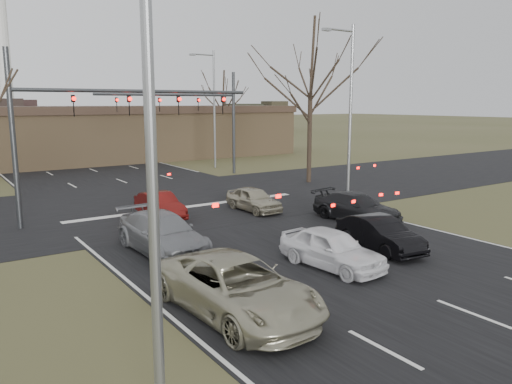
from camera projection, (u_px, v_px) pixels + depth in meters
ground at (364, 273)px, 16.72m from camera, size 360.00×360.00×0.00m
road_main at (29, 146)px, 65.68m from camera, size 14.00×300.00×0.02m
road_cross at (174, 201)px, 28.96m from camera, size 200.00×14.00×0.02m
building at (92, 134)px, 48.36m from camera, size 42.40×10.40×5.30m
mast_arm_near at (87, 115)px, 23.55m from camera, size 12.12×0.24×8.00m
mast_arm_far at (202, 111)px, 38.00m from camera, size 11.12×0.24×8.00m
streetlight_left at (160, 106)px, 7.61m from camera, size 2.34×0.25×10.00m
streetlight_right_near at (348, 104)px, 28.75m from camera, size 2.34×0.25×10.00m
streetlight_right_far at (212, 103)px, 42.90m from camera, size 2.34×0.25×10.00m
tree_right_near at (311, 55)px, 34.26m from camera, size 6.90×6.90×11.50m
tree_right_far at (223, 90)px, 52.31m from camera, size 5.40×5.40×9.00m
car_silver_suv at (237, 287)px, 13.38m from camera, size 2.86×5.68×1.54m
car_white_sedan at (332, 248)px, 17.18m from camera, size 1.99×4.18×1.38m
car_black_hatch at (380, 234)px, 19.24m from camera, size 1.89×4.10×1.30m
car_charcoal_sedan at (357, 207)px, 24.01m from camera, size 2.48×4.84×1.34m
car_grey_ahead at (162, 233)px, 18.94m from camera, size 2.26×5.22×1.50m
car_red_ahead at (160, 205)px, 24.68m from camera, size 1.35×3.81×1.25m
car_silver_ahead at (254, 199)px, 26.25m from camera, size 1.53×3.72×1.26m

